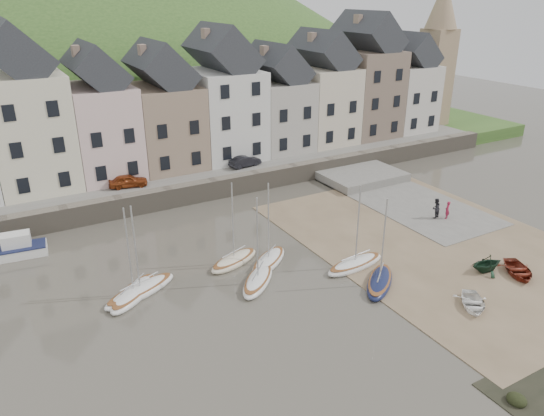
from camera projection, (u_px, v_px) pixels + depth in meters
ground at (316, 280)px, 34.16m from camera, size 160.00×160.00×0.00m
quay_land at (161, 150)px, 59.45m from camera, size 90.00×30.00×1.50m
quay_street at (199, 171)px, 49.95m from camera, size 70.00×7.00×0.10m
seawall at (213, 189)px, 47.40m from camera, size 70.00×1.20×1.80m
beach at (435, 242)px, 39.17m from camera, size 18.00×26.00×0.06m
slipway at (402, 199)px, 47.38m from camera, size 8.00×18.00×0.12m
hillside at (89, 220)px, 86.87m from camera, size 134.40×84.00×84.00m
townhouse_terrace at (198, 104)px, 51.29m from camera, size 61.05×8.00×13.93m
church_spire at (438, 49)px, 64.81m from camera, size 4.00×4.00×18.00m
sailboat_0 at (140, 291)px, 32.43m from camera, size 5.53×3.43×6.32m
sailboat_1 at (134, 293)px, 32.16m from camera, size 4.52×4.40×6.32m
sailboat_2 at (234, 260)px, 36.08m from camera, size 4.59×2.99×6.32m
sailboat_3 at (258, 280)px, 33.63m from camera, size 4.34×4.39×6.32m
sailboat_4 at (269, 261)px, 36.01m from camera, size 4.54×3.93×6.32m
sailboat_5 at (380, 281)px, 33.46m from camera, size 4.58×4.26×6.32m
sailboat_6 at (355, 264)px, 35.59m from camera, size 5.11×2.05×6.32m
motorboat_0 at (8, 250)px, 36.81m from camera, size 5.71×2.35×1.70m
rowboat_white at (473, 303)px, 30.96m from camera, size 3.38×3.50×0.59m
rowboat_green at (487, 263)px, 34.83m from camera, size 2.65×2.38×1.25m
rowboat_red at (518, 270)px, 34.52m from camera, size 3.60×3.91×0.66m
person_red at (447, 210)px, 42.83m from camera, size 0.67×0.61×1.53m
person_dark at (436, 208)px, 42.92m from camera, size 0.97×0.83×1.72m
car_left at (128, 181)px, 45.65m from camera, size 3.57×1.98×1.15m
car_right at (245, 161)px, 51.02m from camera, size 3.41×1.55×1.09m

